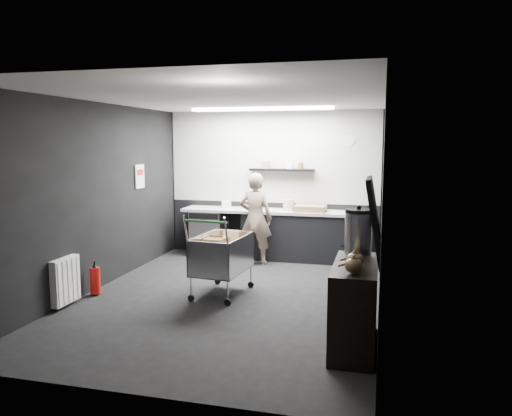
# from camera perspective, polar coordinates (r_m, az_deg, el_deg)

# --- Properties ---
(floor) EXTENTS (5.50, 5.50, 0.00)m
(floor) POSITION_cam_1_polar(r_m,az_deg,el_deg) (7.00, -3.05, -10.16)
(floor) COLOR black
(floor) RESTS_ON ground
(ceiling) EXTENTS (5.50, 5.50, 0.00)m
(ceiling) POSITION_cam_1_polar(r_m,az_deg,el_deg) (6.69, -3.21, 12.44)
(ceiling) COLOR silver
(ceiling) RESTS_ON wall_back
(wall_back) EXTENTS (5.50, 0.00, 5.50)m
(wall_back) POSITION_cam_1_polar(r_m,az_deg,el_deg) (9.36, 1.90, 2.79)
(wall_back) COLOR black
(wall_back) RESTS_ON floor
(wall_front) EXTENTS (5.50, 0.00, 5.50)m
(wall_front) POSITION_cam_1_polar(r_m,az_deg,el_deg) (4.20, -14.40, -3.41)
(wall_front) COLOR black
(wall_front) RESTS_ON floor
(wall_left) EXTENTS (0.00, 5.50, 5.50)m
(wall_left) POSITION_cam_1_polar(r_m,az_deg,el_deg) (7.55, -17.77, 1.28)
(wall_left) COLOR black
(wall_left) RESTS_ON floor
(wall_right) EXTENTS (0.00, 5.50, 5.50)m
(wall_right) POSITION_cam_1_polar(r_m,az_deg,el_deg) (6.41, 14.19, 0.34)
(wall_right) COLOR black
(wall_right) RESTS_ON floor
(kitchen_wall_panel) EXTENTS (3.95, 0.02, 1.70)m
(kitchen_wall_panel) POSITION_cam_1_polar(r_m,az_deg,el_deg) (9.31, 1.89, 5.85)
(kitchen_wall_panel) COLOR silver
(kitchen_wall_panel) RESTS_ON wall_back
(dado_panel) EXTENTS (3.95, 0.02, 1.00)m
(dado_panel) POSITION_cam_1_polar(r_m,az_deg,el_deg) (9.45, 1.85, -2.36)
(dado_panel) COLOR black
(dado_panel) RESTS_ON wall_back
(floating_shelf) EXTENTS (1.20, 0.22, 0.04)m
(floating_shelf) POSITION_cam_1_polar(r_m,az_deg,el_deg) (9.18, 2.96, 4.38)
(floating_shelf) COLOR black
(floating_shelf) RESTS_ON wall_back
(wall_clock) EXTENTS (0.20, 0.03, 0.20)m
(wall_clock) POSITION_cam_1_polar(r_m,az_deg,el_deg) (9.10, 10.60, 7.57)
(wall_clock) COLOR white
(wall_clock) RESTS_ON wall_back
(poster) EXTENTS (0.02, 0.30, 0.40)m
(poster) POSITION_cam_1_polar(r_m,az_deg,el_deg) (8.65, -13.16, 3.53)
(poster) COLOR white
(poster) RESTS_ON wall_left
(poster_red_band) EXTENTS (0.02, 0.22, 0.10)m
(poster_red_band) POSITION_cam_1_polar(r_m,az_deg,el_deg) (8.65, -13.14, 3.99)
(poster_red_band) COLOR red
(poster_red_band) RESTS_ON poster
(radiator) EXTENTS (0.10, 0.50, 0.60)m
(radiator) POSITION_cam_1_polar(r_m,az_deg,el_deg) (6.97, -20.96, -7.76)
(radiator) COLOR white
(radiator) RESTS_ON wall_left
(ceiling_strip) EXTENTS (2.40, 0.20, 0.04)m
(ceiling_strip) POSITION_cam_1_polar(r_m,az_deg,el_deg) (8.47, 0.61, 11.23)
(ceiling_strip) COLOR white
(ceiling_strip) RESTS_ON ceiling
(prep_counter) EXTENTS (3.20, 0.61, 0.90)m
(prep_counter) POSITION_cam_1_polar(r_m,az_deg,el_deg) (9.13, 2.26, -2.98)
(prep_counter) COLOR black
(prep_counter) RESTS_ON floor
(person) EXTENTS (0.60, 0.41, 1.60)m
(person) POSITION_cam_1_polar(r_m,az_deg,el_deg) (8.70, -0.04, -1.20)
(person) COLOR #C3B29A
(person) RESTS_ON floor
(shopping_cart) EXTENTS (0.71, 1.08, 1.13)m
(shopping_cart) POSITION_cam_1_polar(r_m,az_deg,el_deg) (7.00, -3.94, -5.56)
(shopping_cart) COLOR silver
(shopping_cart) RESTS_ON floor
(sideboard) EXTENTS (0.51, 1.19, 1.78)m
(sideboard) POSITION_cam_1_polar(r_m,az_deg,el_deg) (5.36, 11.37, -9.58)
(sideboard) COLOR black
(sideboard) RESTS_ON floor
(fire_extinguisher) EXTENTS (0.14, 0.14, 0.46)m
(fire_extinguisher) POSITION_cam_1_polar(r_m,az_deg,el_deg) (7.38, -17.90, -7.78)
(fire_extinguisher) COLOR red
(fire_extinguisher) RESTS_ON floor
(cardboard_box) EXTENTS (0.56, 0.43, 0.11)m
(cardboard_box) POSITION_cam_1_polar(r_m,az_deg,el_deg) (8.90, 6.19, -0.05)
(cardboard_box) COLOR #987651
(cardboard_box) RESTS_ON prep_counter
(pink_tub) EXTENTS (0.19, 0.19, 0.19)m
(pink_tub) POSITION_cam_1_polar(r_m,az_deg,el_deg) (9.00, 3.74, 0.33)
(pink_tub) COLOR beige
(pink_tub) RESTS_ON prep_counter
(white_container) EXTENTS (0.18, 0.16, 0.14)m
(white_container) POSITION_cam_1_polar(r_m,az_deg,el_deg) (9.24, -3.40, 0.36)
(white_container) COLOR white
(white_container) RESTS_ON prep_counter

